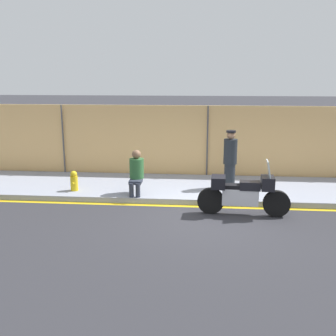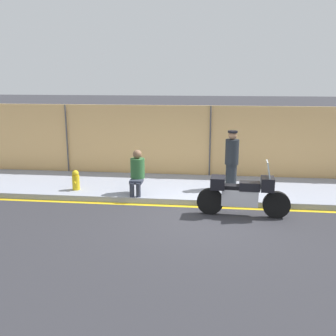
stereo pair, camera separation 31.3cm
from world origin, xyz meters
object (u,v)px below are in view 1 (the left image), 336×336
Objects in this scene: motorcycle at (243,193)px; officer_standing at (230,159)px; fire_hydrant at (74,181)px; person_seated_on_curb at (136,170)px.

officer_standing reaches higher than motorcycle.
officer_standing is 2.93× the size of fire_hydrant.
motorcycle is at bearing -14.46° from fire_hydrant.
person_seated_on_curb is 2.13× the size of fire_hydrant.
officer_standing reaches higher than person_seated_on_curb.
person_seated_on_curb is at bearing 162.55° from motorcycle.
motorcycle is 3.17m from person_seated_on_curb.
fire_hydrant is (-4.67, -0.72, -0.61)m from officer_standing.
officer_standing is 1.37× the size of person_seated_on_curb.
fire_hydrant is (-1.92, 0.14, -0.41)m from person_seated_on_curb.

